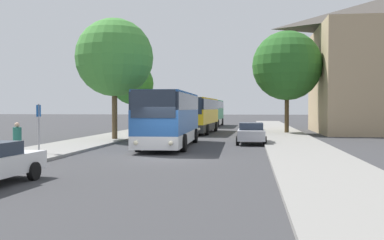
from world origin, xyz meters
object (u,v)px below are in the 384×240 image
at_px(bus_front, 170,118).
at_px(tree_left_far, 133,84).
at_px(bus_middle, 199,115).
at_px(tree_right_near, 287,66).
at_px(tree_left_near, 114,58).
at_px(parked_car_right_near, 251,133).
at_px(bus_rear, 211,112).
at_px(pedestrian_waiting_near, 17,141).
at_px(bus_stop_sign, 39,123).

distance_m(bus_front, tree_left_far, 17.02).
bearing_deg(bus_middle, tree_right_near, -1.67).
height_order(tree_left_near, tree_right_near, tree_right_near).
relative_size(bus_middle, parked_car_right_near, 2.87).
distance_m(bus_middle, tree_left_far, 7.27).
height_order(bus_rear, tree_right_near, tree_right_near).
distance_m(bus_rear, tree_left_far, 18.01).
xyz_separation_m(bus_rear, pedestrian_waiting_near, (-4.68, -41.61, -0.88)).
height_order(parked_car_right_near, tree_right_near, tree_right_near).
xyz_separation_m(parked_car_right_near, tree_left_near, (-10.10, 1.81, 5.43)).
relative_size(parked_car_right_near, bus_stop_sign, 1.61).
relative_size(parked_car_right_near, pedestrian_waiting_near, 2.41).
distance_m(bus_middle, tree_left_near, 12.94).
height_order(parked_car_right_near, tree_left_far, tree_left_far).
bearing_deg(parked_car_right_near, tree_right_near, -105.24).
xyz_separation_m(bus_front, pedestrian_waiting_near, (-4.95, -9.59, -0.83)).
xyz_separation_m(bus_rear, parked_car_right_near, (5.37, -29.31, -1.10)).
height_order(tree_left_far, tree_right_near, tree_right_near).
relative_size(parked_car_right_near, tree_left_far, 0.59).
distance_m(bus_front, tree_right_near, 17.85).
distance_m(bus_front, bus_stop_sign, 8.44).
bearing_deg(tree_left_far, bus_rear, 69.28).
bearing_deg(parked_car_right_near, bus_stop_sign, 39.91).
bearing_deg(bus_rear, tree_left_near, -98.92).
bearing_deg(bus_rear, tree_right_near, -62.09).
bearing_deg(tree_left_near, tree_left_far, 98.14).
bearing_deg(bus_rear, bus_middle, -88.08).
bearing_deg(tree_left_near, pedestrian_waiting_near, -89.80).
bearing_deg(pedestrian_waiting_near, tree_right_near, -74.42).
relative_size(bus_front, parked_car_right_near, 2.75).
bearing_deg(bus_middle, bus_front, -88.09).
height_order(bus_stop_sign, tree_left_far, tree_left_far).
bearing_deg(bus_rear, tree_left_far, -109.89).
distance_m(parked_car_right_near, pedestrian_waiting_near, 15.88).
height_order(parked_car_right_near, bus_stop_sign, bus_stop_sign).
bearing_deg(bus_stop_sign, pedestrian_waiting_near, -78.92).
xyz_separation_m(parked_car_right_near, bus_stop_sign, (-10.69, -9.03, 0.94)).
distance_m(bus_middle, parked_car_right_near, 13.89).
xyz_separation_m(tree_left_near, tree_right_near, (13.40, 10.54, 0.22)).
bearing_deg(tree_left_near, bus_middle, 65.55).
bearing_deg(tree_left_near, tree_right_near, 38.21).
bearing_deg(parked_car_right_near, tree_left_near, -10.46).
xyz_separation_m(tree_left_far, tree_right_near, (14.95, -0.34, 1.56)).
relative_size(bus_stop_sign, tree_right_near, 0.26).
height_order(bus_middle, bus_stop_sign, bus_middle).
bearing_deg(tree_left_near, bus_stop_sign, -93.11).
bearing_deg(bus_rear, parked_car_right_near, -78.79).
xyz_separation_m(bus_front, bus_stop_sign, (-5.59, -6.32, -0.12)).
distance_m(bus_stop_sign, tree_left_near, 11.75).
relative_size(bus_rear, pedestrian_waiting_near, 7.22).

